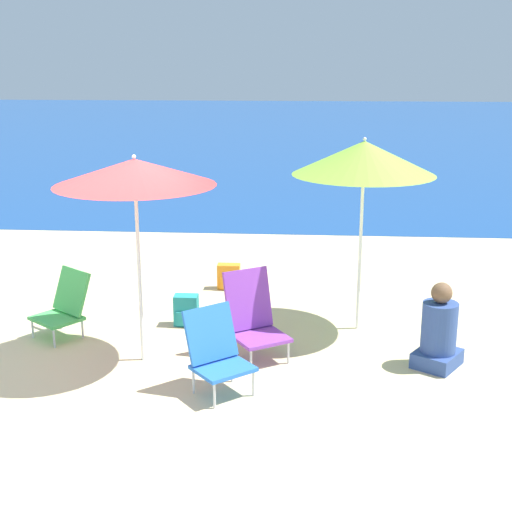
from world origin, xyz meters
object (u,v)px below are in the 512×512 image
(beach_umbrella_lime, at_px, (364,158))
(beach_chair_purple, at_px, (253,317))
(backpack_orange, at_px, (229,277))
(backpack_teal, at_px, (186,310))
(beach_umbrella_red, at_px, (135,172))
(person_seated_near, at_px, (439,333))
(beach_chair_green, at_px, (64,304))
(beach_chair_blue, at_px, (216,350))

(beach_umbrella_lime, relative_size, beach_chair_purple, 2.44)
(beach_chair_purple, bearing_deg, beach_umbrella_lime, 4.57)
(beach_umbrella_lime, height_order, backpack_orange, beach_umbrella_lime)
(beach_chair_purple, distance_m, backpack_teal, 1.22)
(beach_umbrella_red, bearing_deg, person_seated_near, 1.23)
(beach_chair_purple, bearing_deg, beach_umbrella_red, 157.23)
(beach_chair_green, bearing_deg, beach_umbrella_lime, 45.31)
(beach_umbrella_lime, relative_size, beach_chair_green, 2.98)
(beach_umbrella_lime, distance_m, backpack_teal, 2.70)
(beach_chair_purple, xyz_separation_m, person_seated_near, (1.89, -0.13, -0.08))
(beach_umbrella_lime, bearing_deg, beach_chair_purple, -142.93)
(beach_umbrella_red, bearing_deg, backpack_teal, 74.48)
(beach_umbrella_lime, distance_m, person_seated_near, 2.05)
(beach_chair_purple, bearing_deg, backpack_teal, 103.34)
(beach_chair_blue, relative_size, backpack_teal, 2.18)
(beach_chair_green, bearing_deg, beach_chair_blue, 3.74)
(beach_chair_purple, xyz_separation_m, beach_chair_blue, (-0.28, -0.84, -0.03))
(person_seated_near, xyz_separation_m, backpack_teal, (-2.75, 0.96, -0.18))
(person_seated_near, xyz_separation_m, backpack_orange, (-2.40, 2.36, -0.19))
(beach_umbrella_lime, bearing_deg, person_seated_near, -53.26)
(beach_umbrella_lime, height_order, beach_chair_blue, beach_umbrella_lime)
(beach_umbrella_lime, xyz_separation_m, backpack_orange, (-1.66, 1.36, -1.82))
(beach_chair_green, xyz_separation_m, beach_chair_blue, (1.88, -1.25, 0.04))
(beach_umbrella_red, relative_size, beach_umbrella_lime, 0.97)
(beach_chair_purple, bearing_deg, beach_chair_blue, -140.93)
(beach_umbrella_lime, bearing_deg, beach_chair_blue, -129.87)
(beach_umbrella_red, height_order, beach_chair_purple, beach_umbrella_red)
(beach_umbrella_red, relative_size, person_seated_near, 2.40)
(beach_chair_purple, relative_size, person_seated_near, 1.02)
(beach_umbrella_lime, height_order, beach_chair_purple, beach_umbrella_lime)
(beach_umbrella_lime, relative_size, backpack_teal, 6.07)
(beach_chair_green, distance_m, backpack_teal, 1.39)
(beach_chair_purple, height_order, beach_chair_blue, beach_chair_purple)
(person_seated_near, relative_size, backpack_teal, 2.45)
(beach_chair_green, relative_size, person_seated_near, 0.83)
(beach_chair_blue, bearing_deg, beach_umbrella_red, 103.27)
(beach_chair_blue, height_order, backpack_orange, beach_chair_blue)
(beach_chair_blue, bearing_deg, backpack_teal, 69.24)
(person_seated_near, bearing_deg, beach_chair_purple, -150.49)
(beach_umbrella_red, bearing_deg, beach_chair_blue, -37.07)
(beach_umbrella_lime, bearing_deg, backpack_teal, -178.96)
(backpack_orange, bearing_deg, beach_umbrella_red, -104.63)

